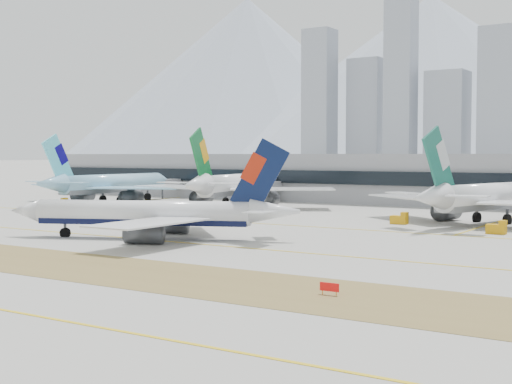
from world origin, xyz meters
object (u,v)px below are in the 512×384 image
Objects in this scene: taxiing_airliner at (154,214)px; widebody_korean at (109,185)px; widebody_cathay at (490,198)px; terminal at (438,178)px; widebody_eva at (236,186)px.

taxiing_airliner is 0.86× the size of widebody_korean.
widebody_cathay is at bearing -92.60° from widebody_korean.
taxiing_airliner is 118.80m from terminal.
widebody_cathay is (42.35, 60.13, 1.19)m from taxiing_airliner.
widebody_korean is at bearing -146.84° from terminal.
widebody_korean reaches higher than taxiing_airliner.
taxiing_airliner reaches higher than terminal.
widebody_eva is at bearing -133.93° from terminal.
widebody_cathay is at bearing -62.18° from terminal.
taxiing_airliner is 79.51m from widebody_eva.
terminal is at bearing -57.86° from widebody_korean.
widebody_cathay is at bearing -109.38° from widebody_eva.
taxiing_airliner is at bearing -165.99° from widebody_eva.
widebody_korean is at bearing 102.47° from widebody_cathay.
widebody_korean is at bearing 93.52° from widebody_eva.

